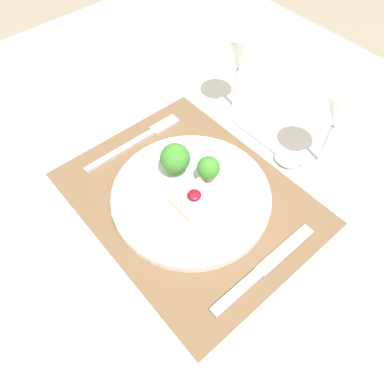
{
  "coord_description": "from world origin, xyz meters",
  "views": [
    {
      "loc": [
        0.29,
        -0.25,
        1.3
      ],
      "look_at": [
        0.01,
        0.0,
        0.78
      ],
      "focal_mm": 35.0,
      "sensor_mm": 36.0,
      "label": 1
    }
  ],
  "objects_px": {
    "knife": "(258,274)",
    "wine_glass_near": "(338,114)",
    "spoon": "(277,152)",
    "fork": "(140,139)",
    "wine_glass_far": "(239,57)",
    "dinner_plate": "(191,192)"
  },
  "relations": [
    {
      "from": "wine_glass_far",
      "to": "wine_glass_near",
      "type": "bearing_deg",
      "value": 3.96
    },
    {
      "from": "spoon",
      "to": "fork",
      "type": "bearing_deg",
      "value": -141.13
    },
    {
      "from": "fork",
      "to": "wine_glass_far",
      "type": "bearing_deg",
      "value": 76.25
    },
    {
      "from": "dinner_plate",
      "to": "knife",
      "type": "xyz_separation_m",
      "value": [
        0.18,
        -0.02,
        -0.01
      ]
    },
    {
      "from": "knife",
      "to": "wine_glass_near",
      "type": "distance_m",
      "value": 0.3
    },
    {
      "from": "wine_glass_near",
      "to": "fork",
      "type": "bearing_deg",
      "value": -139.8
    },
    {
      "from": "fork",
      "to": "spoon",
      "type": "height_order",
      "value": "spoon"
    },
    {
      "from": "spoon",
      "to": "wine_glass_far",
      "type": "distance_m",
      "value": 0.2
    },
    {
      "from": "wine_glass_near",
      "to": "wine_glass_far",
      "type": "relative_size",
      "value": 0.98
    },
    {
      "from": "knife",
      "to": "wine_glass_near",
      "type": "xyz_separation_m",
      "value": [
        -0.08,
        0.26,
        0.12
      ]
    },
    {
      "from": "dinner_plate",
      "to": "fork",
      "type": "height_order",
      "value": "dinner_plate"
    },
    {
      "from": "dinner_plate",
      "to": "spoon",
      "type": "bearing_deg",
      "value": 81.39
    },
    {
      "from": "wine_glass_near",
      "to": "wine_glass_far",
      "type": "height_order",
      "value": "wine_glass_far"
    },
    {
      "from": "spoon",
      "to": "wine_glass_near",
      "type": "distance_m",
      "value": 0.14
    },
    {
      "from": "wine_glass_far",
      "to": "dinner_plate",
      "type": "bearing_deg",
      "value": -61.48
    },
    {
      "from": "spoon",
      "to": "wine_glass_far",
      "type": "height_order",
      "value": "wine_glass_far"
    },
    {
      "from": "knife",
      "to": "wine_glass_far",
      "type": "xyz_separation_m",
      "value": [
        -0.3,
        0.24,
        0.12
      ]
    },
    {
      "from": "spoon",
      "to": "dinner_plate",
      "type": "bearing_deg",
      "value": -101.59
    },
    {
      "from": "fork",
      "to": "wine_glass_far",
      "type": "distance_m",
      "value": 0.25
    },
    {
      "from": "fork",
      "to": "wine_glass_far",
      "type": "xyz_separation_m",
      "value": [
        0.05,
        0.21,
        0.12
      ]
    },
    {
      "from": "spoon",
      "to": "wine_glass_near",
      "type": "relative_size",
      "value": 1.17
    },
    {
      "from": "fork",
      "to": "wine_glass_near",
      "type": "bearing_deg",
      "value": 39.95
    }
  ]
}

